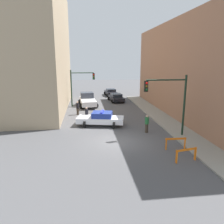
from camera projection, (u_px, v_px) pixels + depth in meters
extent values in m
plane|color=#4C4C4F|center=(117.00, 142.00, 17.76)|extent=(120.00, 120.00, 0.00)
cube|color=gray|center=(189.00, 138.00, 18.48)|extent=(2.40, 44.00, 0.12)
cube|color=tan|center=(9.00, 48.00, 28.04)|extent=(14.00, 20.00, 16.00)
cube|color=#93664C|center=(219.00, 69.00, 25.82)|extent=(12.00, 28.00, 11.01)
cylinder|color=black|center=(184.00, 106.00, 18.57)|extent=(0.18, 0.18, 5.20)
cylinder|color=black|center=(166.00, 80.00, 17.87)|extent=(3.40, 0.12, 0.12)
cube|color=black|center=(146.00, 86.00, 17.78)|extent=(0.30, 0.22, 0.90)
sphere|color=red|center=(147.00, 83.00, 17.58)|extent=(0.18, 0.18, 0.18)
sphere|color=#4C3D0C|center=(146.00, 87.00, 17.64)|extent=(0.18, 0.18, 0.18)
sphere|color=#0C4219|center=(146.00, 90.00, 17.70)|extent=(0.18, 0.18, 0.18)
cylinder|color=black|center=(71.00, 89.00, 31.04)|extent=(0.18, 0.18, 5.20)
cylinder|color=black|center=(82.00, 73.00, 30.73)|extent=(3.20, 0.12, 0.12)
cube|color=black|center=(94.00, 76.00, 31.03)|extent=(0.30, 0.22, 0.90)
sphere|color=red|center=(94.00, 74.00, 30.83)|extent=(0.18, 0.18, 0.18)
sphere|color=#4C3D0C|center=(94.00, 76.00, 30.89)|extent=(0.18, 0.18, 0.18)
sphere|color=#0C4219|center=(94.00, 78.00, 30.95)|extent=(0.18, 0.18, 0.18)
cube|color=white|center=(100.00, 120.00, 22.20)|extent=(4.98, 2.79, 0.55)
cube|color=navy|center=(102.00, 115.00, 22.06)|extent=(2.27, 2.00, 0.52)
cylinder|color=black|center=(85.00, 124.00, 21.56)|extent=(0.35, 0.69, 0.66)
cylinder|color=black|center=(88.00, 120.00, 23.21)|extent=(0.35, 0.69, 0.66)
cylinder|color=black|center=(114.00, 125.00, 21.31)|extent=(0.35, 0.69, 0.66)
cylinder|color=black|center=(115.00, 120.00, 22.96)|extent=(0.35, 0.69, 0.66)
cube|color=#2633BF|center=(102.00, 112.00, 21.99)|extent=(0.48, 1.40, 0.12)
cube|color=silver|center=(88.00, 101.00, 31.52)|extent=(2.43, 5.54, 0.70)
cube|color=#2D333D|center=(87.00, 95.00, 32.38)|extent=(1.97, 1.87, 0.80)
cylinder|color=black|center=(81.00, 102.00, 33.02)|extent=(0.82, 0.32, 0.80)
cylinder|color=black|center=(93.00, 101.00, 33.38)|extent=(0.82, 0.32, 0.80)
cylinder|color=black|center=(82.00, 106.00, 29.82)|extent=(0.82, 0.32, 0.80)
cylinder|color=black|center=(96.00, 106.00, 30.18)|extent=(0.82, 0.32, 0.80)
cube|color=black|center=(116.00, 98.00, 35.32)|extent=(2.22, 4.46, 0.52)
cube|color=#232833|center=(116.00, 95.00, 35.04)|extent=(1.75, 1.95, 0.48)
cylinder|color=black|center=(109.00, 98.00, 36.47)|extent=(0.64, 0.28, 0.62)
cylinder|color=black|center=(119.00, 98.00, 36.82)|extent=(0.64, 0.28, 0.62)
cylinder|color=black|center=(113.00, 101.00, 33.94)|extent=(0.64, 0.28, 0.62)
cylinder|color=black|center=(123.00, 101.00, 34.29)|extent=(0.64, 0.28, 0.62)
cube|color=black|center=(111.00, 93.00, 41.33)|extent=(2.13, 4.43, 0.52)
cube|color=#232833|center=(111.00, 90.00, 41.06)|extent=(1.72, 1.92, 0.48)
cylinder|color=black|center=(105.00, 93.00, 42.51)|extent=(0.64, 0.27, 0.62)
cylinder|color=black|center=(114.00, 93.00, 42.83)|extent=(0.64, 0.27, 0.62)
cylinder|color=black|center=(108.00, 95.00, 39.96)|extent=(0.64, 0.27, 0.62)
cylinder|color=black|center=(117.00, 95.00, 40.28)|extent=(0.64, 0.27, 0.62)
cylinder|color=black|center=(87.00, 119.00, 23.37)|extent=(0.28, 0.28, 0.82)
cylinder|color=black|center=(87.00, 112.00, 23.20)|extent=(0.36, 0.36, 0.62)
sphere|color=tan|center=(86.00, 108.00, 23.11)|extent=(0.22, 0.22, 0.22)
cylinder|color=#382D23|center=(78.00, 111.00, 26.69)|extent=(0.39, 0.39, 0.82)
cylinder|color=black|center=(78.00, 106.00, 26.52)|extent=(0.50, 0.50, 0.62)
sphere|color=tan|center=(77.00, 102.00, 26.43)|extent=(0.30, 0.30, 0.22)
cylinder|color=#382D23|center=(147.00, 128.00, 20.07)|extent=(0.39, 0.39, 0.82)
cylinder|color=#236633|center=(147.00, 121.00, 19.90)|extent=(0.51, 0.51, 0.62)
sphere|color=tan|center=(147.00, 116.00, 19.81)|extent=(0.31, 0.31, 0.22)
cube|color=orange|center=(187.00, 150.00, 14.13)|extent=(1.58, 0.37, 0.14)
cube|color=orange|center=(177.00, 157.00, 13.99)|extent=(0.08, 0.17, 0.90)
cube|color=orange|center=(195.00, 154.00, 14.44)|extent=(0.08, 0.17, 0.90)
cube|color=orange|center=(176.00, 139.00, 16.12)|extent=(1.60, 0.09, 0.14)
cube|color=orange|center=(166.00, 144.00, 16.13)|extent=(0.05, 0.16, 0.90)
cube|color=orange|center=(185.00, 143.00, 16.27)|extent=(0.05, 0.16, 0.90)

